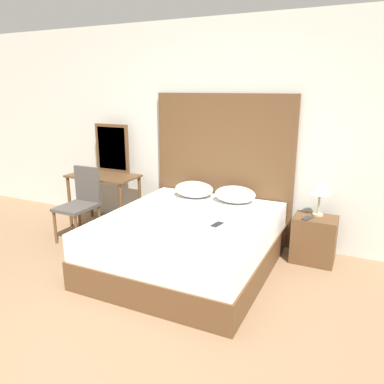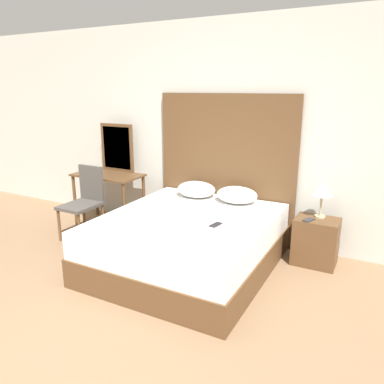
{
  "view_description": "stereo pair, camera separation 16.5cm",
  "coord_description": "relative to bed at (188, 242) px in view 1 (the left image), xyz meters",
  "views": [
    {
      "loc": [
        1.79,
        -1.6,
        1.9
      ],
      "look_at": [
        0.15,
        1.85,
        0.82
      ],
      "focal_mm": 35.0,
      "sensor_mm": 36.0,
      "label": 1
    },
    {
      "loc": [
        1.94,
        -1.53,
        1.9
      ],
      "look_at": [
        0.15,
        1.85,
        0.82
      ],
      "focal_mm": 35.0,
      "sensor_mm": 36.0,
      "label": 2
    }
  ],
  "objects": [
    {
      "name": "vanity_mirror",
      "position": [
        -1.61,
        0.87,
        0.79
      ],
      "size": [
        0.54,
        0.03,
        0.67
      ],
      "color": "brown",
      "rests_on": "vanity_desk"
    },
    {
      "name": "phone_on_bed",
      "position": [
        0.36,
        -0.09,
        0.29
      ],
      "size": [
        0.09,
        0.16,
        0.01
      ],
      "color": "#232328",
      "rests_on": "bed"
    },
    {
      "name": "table_lamp",
      "position": [
        1.22,
        0.79,
        0.56
      ],
      "size": [
        0.23,
        0.23,
        0.41
      ],
      "color": "tan",
      "rests_on": "nightstand"
    },
    {
      "name": "pillow_right",
      "position": [
        0.27,
        0.72,
        0.38
      ],
      "size": [
        0.49,
        0.4,
        0.19
      ],
      "color": "white",
      "rests_on": "bed"
    },
    {
      "name": "phone_on_nightstand",
      "position": [
        1.13,
        0.63,
        0.24
      ],
      "size": [
        0.12,
        0.16,
        0.01
      ],
      "color": "#232328",
      "rests_on": "nightstand"
    },
    {
      "name": "wall_back",
      "position": [
        -0.15,
        1.07,
        1.07
      ],
      "size": [
        10.0,
        0.06,
        2.7
      ],
      "color": "silver",
      "rests_on": "ground_plane"
    },
    {
      "name": "chair",
      "position": [
        -1.6,
        0.17,
        0.23
      ],
      "size": [
        0.4,
        0.5,
        0.92
      ],
      "color": "#4C4742",
      "rests_on": "ground_plane"
    },
    {
      "name": "vanity_desk",
      "position": [
        -1.61,
        0.63,
        0.33
      ],
      "size": [
        0.96,
        0.52,
        0.74
      ],
      "color": "brown",
      "rests_on": "ground_plane"
    },
    {
      "name": "nightstand",
      "position": [
        1.21,
        0.72,
        -0.02
      ],
      "size": [
        0.46,
        0.35,
        0.52
      ],
      "color": "brown",
      "rests_on": "ground_plane"
    },
    {
      "name": "pillow_left",
      "position": [
        -0.27,
        0.72,
        0.38
      ],
      "size": [
        0.49,
        0.4,
        0.19
      ],
      "color": "white",
      "rests_on": "bed"
    },
    {
      "name": "ground_plane",
      "position": [
        -0.15,
        -1.75,
        -0.28
      ],
      "size": [
        16.0,
        16.0,
        0.0
      ],
      "primitive_type": "plane",
      "color": "#8C6B4C"
    },
    {
      "name": "headboard",
      "position": [
        -0.0,
        1.0,
        0.63
      ],
      "size": [
        1.8,
        0.05,
        1.83
      ],
      "color": "brown",
      "rests_on": "ground_plane"
    },
    {
      "name": "bed",
      "position": [
        0.0,
        0.0,
        0.0
      ],
      "size": [
        1.71,
        1.94,
        0.57
      ],
      "color": "brown",
      "rests_on": "ground_plane"
    }
  ]
}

